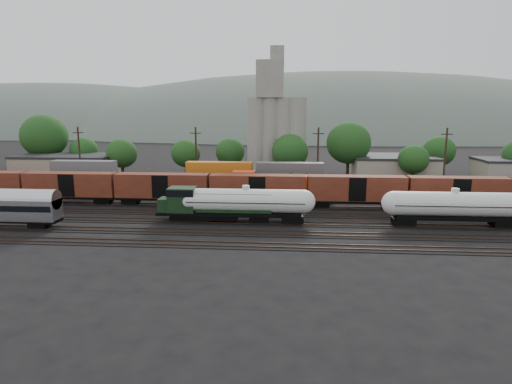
# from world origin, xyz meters

# --- Properties ---
(ground) EXTENTS (600.00, 600.00, 0.00)m
(ground) POSITION_xyz_m (0.00, 0.00, 0.00)
(ground) COLOR black
(tracks) EXTENTS (180.00, 33.20, 0.20)m
(tracks) POSITION_xyz_m (0.00, 0.00, 0.05)
(tracks) COLOR black
(tracks) RESTS_ON ground
(green_locomotive) EXTENTS (17.07, 3.01, 4.52)m
(green_locomotive) POSITION_xyz_m (-3.93, -5.00, 2.58)
(green_locomotive) COLOR black
(green_locomotive) RESTS_ON ground
(tank_car_a) EXTENTS (18.75, 3.36, 4.91)m
(tank_car_a) POSITION_xyz_m (0.68, -5.00, 2.90)
(tank_car_a) COLOR silver
(tank_car_a) RESTS_ON ground
(tank_car_b) EXTENTS (18.70, 3.35, 4.90)m
(tank_car_b) POSITION_xyz_m (28.10, -5.00, 2.89)
(tank_car_b) COLOR silver
(tank_car_b) RESTS_ON ground
(orange_locomotive) EXTENTS (19.00, 3.17, 4.75)m
(orange_locomotive) POSITION_xyz_m (3.57, 10.00, 2.70)
(orange_locomotive) COLOR black
(orange_locomotive) RESTS_ON ground
(boxcar_string) EXTENTS (184.40, 2.90, 4.20)m
(boxcar_string) POSITION_xyz_m (24.63, 5.00, 3.12)
(boxcar_string) COLOR black
(boxcar_string) RESTS_ON ground
(container_wall) EXTENTS (160.00, 2.60, 5.80)m
(container_wall) POSITION_xyz_m (-1.28, 15.00, 2.68)
(container_wall) COLOR black
(container_wall) RESTS_ON ground
(grain_silo) EXTENTS (13.40, 5.00, 29.00)m
(grain_silo) POSITION_xyz_m (3.28, 36.00, 11.26)
(grain_silo) COLOR gray
(grain_silo) RESTS_ON ground
(industrial_sheds) EXTENTS (119.38, 17.26, 5.10)m
(industrial_sheds) POSITION_xyz_m (6.63, 35.25, 2.56)
(industrial_sheds) COLOR #9E937F
(industrial_sheds) RESTS_ON ground
(tree_band) EXTENTS (167.57, 22.01, 14.24)m
(tree_band) POSITION_xyz_m (2.50, 37.65, 7.26)
(tree_band) COLOR black
(tree_band) RESTS_ON ground
(utility_poles) EXTENTS (122.20, 0.36, 12.00)m
(utility_poles) POSITION_xyz_m (0.00, 22.00, 6.21)
(utility_poles) COLOR black
(utility_poles) RESTS_ON ground
(distant_hills) EXTENTS (860.00, 286.00, 130.00)m
(distant_hills) POSITION_xyz_m (23.92, 260.00, -20.56)
(distant_hills) COLOR #59665B
(distant_hills) RESTS_ON ground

